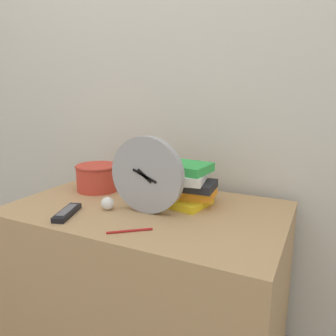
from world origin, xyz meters
TOP-DOWN VIEW (x-y plane):
  - wall_back at (0.00, 0.75)m, footprint 6.00×0.04m
  - desk at (0.00, 0.34)m, footprint 1.09×0.68m
  - desk_clock at (0.03, 0.28)m, footprint 0.30×0.04m
  - book_stack at (0.12, 0.45)m, footprint 0.25×0.22m
  - basket at (-0.33, 0.44)m, footprint 0.20×0.20m
  - tv_remote at (-0.23, 0.12)m, footprint 0.10×0.17m
  - crumpled_paper_ball at (-0.12, 0.24)m, footprint 0.05×0.05m
  - pen at (0.07, 0.10)m, footprint 0.13×0.10m

SIDE VIEW (x-z plane):
  - desk at x=0.00m, z-range 0.00..0.70m
  - pen at x=0.07m, z-range 0.70..0.71m
  - tv_remote at x=-0.23m, z-range 0.70..0.72m
  - crumpled_paper_ball at x=-0.12m, z-range 0.70..0.75m
  - basket at x=-0.33m, z-range 0.71..0.83m
  - book_stack at x=0.12m, z-range 0.70..0.87m
  - desk_clock at x=0.03m, z-range 0.70..1.00m
  - wall_back at x=0.00m, z-range 0.00..2.40m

